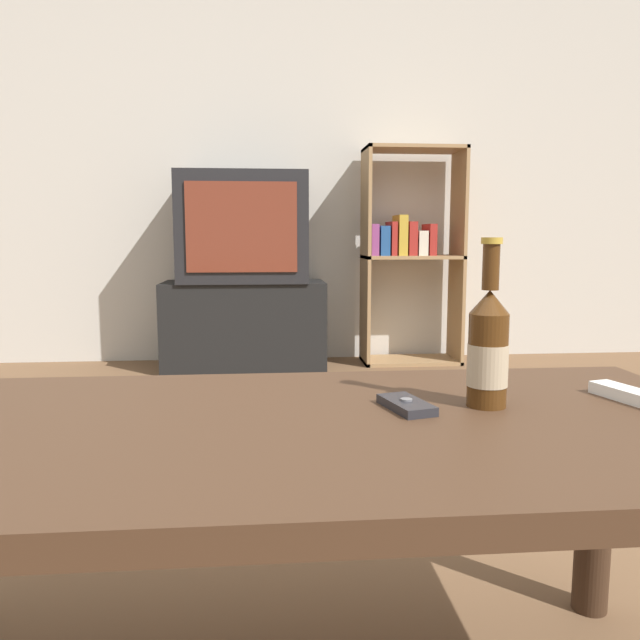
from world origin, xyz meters
The scene contains 8 objects.
back_wall centered at (0.00, 3.02, 1.30)m, with size 8.00×0.05×2.60m.
coffee_table centered at (0.00, 0.00, 0.43)m, with size 1.38×0.65×0.49m.
tv_stand centered at (-0.15, 2.74, 0.25)m, with size 0.92×0.43×0.50m.
television centered at (-0.15, 2.73, 0.81)m, with size 0.72×0.47×0.61m.
bookshelf centered at (0.83, 2.81, 0.68)m, with size 0.58×0.30×1.28m.
beer_bottle centered at (0.32, 0.05, 0.59)m, with size 0.06×0.06×0.26m.
cell_phone centered at (0.19, 0.05, 0.50)m, with size 0.08×0.12×0.02m.
remote_control centered at (0.56, 0.05, 0.50)m, with size 0.08×0.18×0.02m.
Camera 1 is at (-0.03, -0.88, 0.76)m, focal length 35.00 mm.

